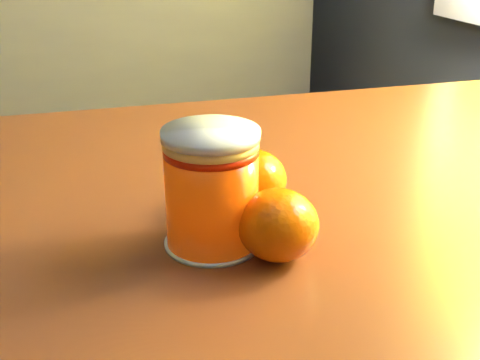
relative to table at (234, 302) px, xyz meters
name	(u,v)px	position (x,y,z in m)	size (l,w,h in m)	color
table	(234,302)	(0.00, 0.00, 0.00)	(1.20, 0.93, 0.82)	brown
juice_glass	(212,190)	(-0.04, -0.05, 0.16)	(0.09, 0.09, 0.11)	#DB3E04
orange_front	(278,225)	(0.00, -0.09, 0.14)	(0.07, 0.07, 0.06)	#E05904
orange_back	(252,179)	(0.02, 0.00, 0.13)	(0.07, 0.07, 0.06)	#E05904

